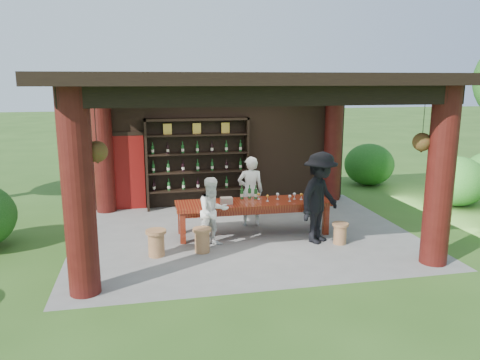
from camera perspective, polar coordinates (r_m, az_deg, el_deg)
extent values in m
plane|color=#2D5119|center=(10.60, 0.44, -6.54)|extent=(90.00, 90.00, 0.00)
cube|color=slate|center=(10.62, 0.44, -6.79)|extent=(7.40, 5.90, 0.10)
cube|color=black|center=(12.86, -2.14, 4.33)|extent=(7.00, 0.18, 3.30)
cube|color=maroon|center=(12.70, -13.68, 0.92)|extent=(0.95, 0.06, 2.00)
cylinder|color=#380C0A|center=(7.69, -19.10, -1.64)|extent=(0.50, 0.50, 3.30)
cylinder|color=#380C0A|center=(9.27, 23.23, 0.30)|extent=(0.50, 0.50, 3.30)
cylinder|color=#380C0A|center=(12.53, -16.36, 3.64)|extent=(0.50, 0.50, 3.30)
cylinder|color=#380C0A|center=(13.56, 11.29, 4.50)|extent=(0.50, 0.50, 3.30)
cube|color=black|center=(7.72, 4.31, 10.31)|extent=(6.70, 0.35, 0.35)
cube|color=black|center=(9.87, -18.00, 10.15)|extent=(0.30, 5.20, 0.30)
cube|color=black|center=(11.15, 16.78, 10.38)|extent=(0.30, 5.20, 0.30)
cube|color=black|center=(10.04, 0.48, 12.17)|extent=(7.50, 6.00, 0.20)
cylinder|color=black|center=(7.69, -17.19, 5.88)|extent=(0.01, 0.01, 0.75)
cone|color=black|center=(7.75, -16.98, 2.53)|extent=(0.32, 0.32, 0.18)
sphere|color=#1E5919|center=(7.73, -17.03, 3.34)|extent=(0.34, 0.34, 0.34)
cylinder|color=black|center=(9.13, 21.47, 6.48)|extent=(0.01, 0.01, 0.75)
cone|color=black|center=(9.18, 21.25, 3.66)|extent=(0.32, 0.32, 0.18)
sphere|color=#1E5919|center=(9.17, 21.30, 4.34)|extent=(0.34, 0.34, 0.34)
cube|color=#62150E|center=(10.39, 1.60, -2.84)|extent=(3.43, 0.93, 0.08)
cube|color=#62150E|center=(10.41, 1.59, -3.37)|extent=(3.23, 0.78, 0.12)
cube|color=#62150E|center=(9.95, -7.00, -5.85)|extent=(0.12, 0.12, 0.67)
cube|color=#62150E|center=(10.63, 10.41, -4.80)|extent=(0.12, 0.12, 0.67)
cube|color=#62150E|center=(10.60, -7.26, -4.73)|extent=(0.12, 0.12, 0.67)
cube|color=#62150E|center=(11.23, 9.16, -3.82)|extent=(0.12, 0.12, 0.67)
cylinder|color=#95613B|center=(9.47, -4.63, -7.50)|extent=(0.30, 0.30, 0.44)
cylinder|color=#95613B|center=(9.39, -4.66, -6.07)|extent=(0.38, 0.38, 0.06)
cylinder|color=#95613B|center=(10.13, 12.09, -6.53)|extent=(0.27, 0.27, 0.40)
cylinder|color=#95613B|center=(10.06, 12.15, -5.32)|extent=(0.34, 0.34, 0.05)
cylinder|color=#95613B|center=(9.38, -10.16, -7.75)|extent=(0.32, 0.32, 0.47)
cylinder|color=#95613B|center=(9.29, -10.22, -6.21)|extent=(0.40, 0.40, 0.06)
imported|color=silver|center=(10.98, 1.29, -1.38)|extent=(0.65, 0.47, 1.66)
imported|color=white|center=(9.63, -3.33, -3.94)|extent=(0.86, 0.77, 1.46)
imported|color=black|center=(9.95, 9.71, -2.14)|extent=(1.43, 1.34, 1.94)
cube|color=#BF6672|center=(10.17, -1.67, -2.53)|extent=(0.26, 0.18, 0.14)
ellipsoid|color=#194C14|center=(14.10, 24.85, -0.53)|extent=(1.60, 1.60, 1.36)
ellipsoid|color=#194C14|center=(15.90, 15.44, 1.48)|extent=(1.60, 1.60, 1.36)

